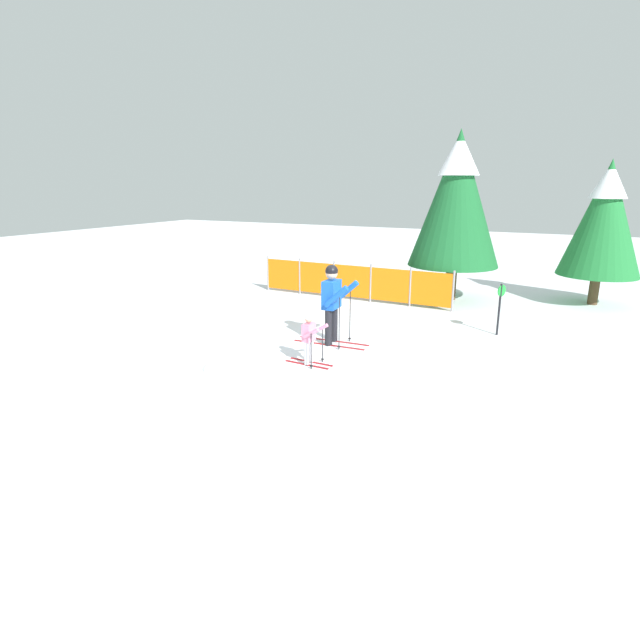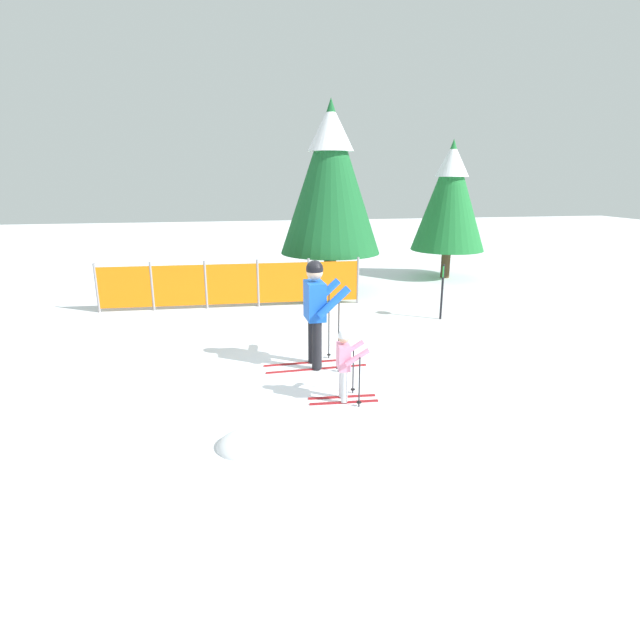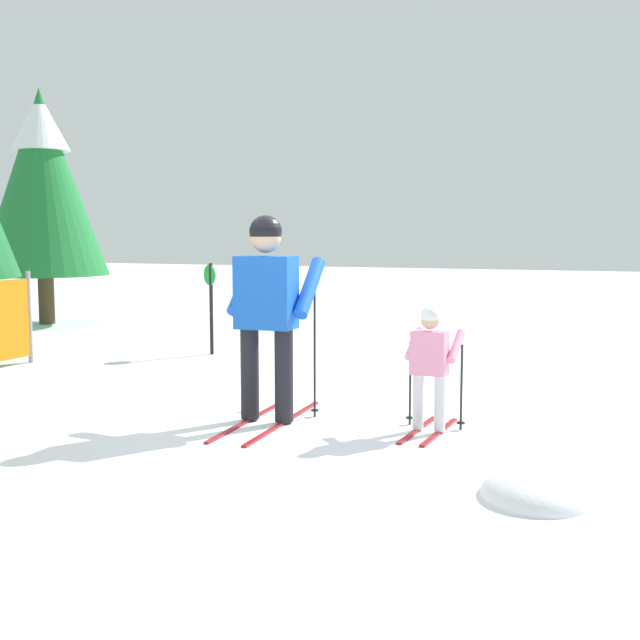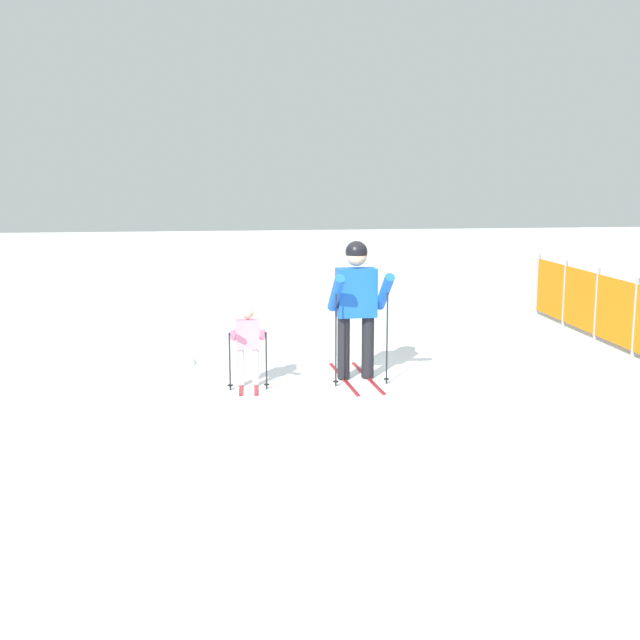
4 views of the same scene
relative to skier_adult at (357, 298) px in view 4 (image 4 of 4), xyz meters
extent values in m
plane|color=white|center=(-0.10, 0.07, -1.08)|extent=(60.00, 60.00, 0.00)
cube|color=maroon|center=(-0.03, 0.16, -1.07)|extent=(1.71, 0.11, 0.02)
cube|color=maroon|center=(-0.02, -0.16, -1.07)|extent=(1.71, 0.11, 0.02)
cylinder|color=black|center=(-0.03, 0.16, -0.66)|extent=(0.16, 0.16, 0.81)
cylinder|color=black|center=(-0.02, -0.16, -0.66)|extent=(0.16, 0.16, 0.81)
cube|color=blue|center=(-0.03, 0.00, 0.06)|extent=(0.31, 0.51, 0.63)
cylinder|color=blue|center=(0.20, 0.32, 0.10)|extent=(0.57, 0.15, 0.53)
cylinder|color=blue|center=(0.23, -0.31, 0.10)|extent=(0.57, 0.15, 0.53)
sphere|color=#D8AD8C|center=(-0.03, 0.00, 0.54)|extent=(0.27, 0.27, 0.27)
sphere|color=black|center=(-0.03, 0.00, 0.59)|extent=(0.28, 0.28, 0.28)
cylinder|color=black|center=(0.28, 0.34, -0.45)|extent=(0.02, 0.02, 1.26)
cylinder|color=black|center=(0.28, 0.34, -1.02)|extent=(0.07, 0.07, 0.01)
cylinder|color=black|center=(0.31, -0.32, -0.45)|extent=(0.02, 0.02, 1.26)
cylinder|color=black|center=(0.31, -0.32, -1.02)|extent=(0.07, 0.07, 0.01)
cube|color=maroon|center=(0.14, -1.32, -1.07)|extent=(0.99, 0.10, 0.02)
cube|color=maroon|center=(0.13, -1.51, -1.07)|extent=(0.99, 0.10, 0.02)
cylinder|color=silver|center=(0.14, -1.32, -0.83)|extent=(0.09, 0.09, 0.47)
cylinder|color=silver|center=(0.13, -1.51, -0.83)|extent=(0.09, 0.09, 0.47)
cube|color=pink|center=(0.13, -1.41, -0.41)|extent=(0.18, 0.30, 0.36)
cylinder|color=pink|center=(0.30, -1.24, -0.36)|extent=(0.36, 0.09, 0.26)
cylinder|color=pink|center=(0.28, -1.60, -0.36)|extent=(0.36, 0.09, 0.26)
sphere|color=#D8AD8C|center=(0.13, -1.41, -0.14)|extent=(0.16, 0.16, 0.16)
sphere|color=white|center=(0.13, -1.41, -0.11)|extent=(0.16, 0.16, 0.16)
cylinder|color=black|center=(0.33, -1.20, -0.72)|extent=(0.02, 0.02, 0.73)
cylinder|color=black|center=(0.33, -1.20, -1.02)|extent=(0.07, 0.07, 0.01)
cylinder|color=black|center=(0.31, -1.65, -0.72)|extent=(0.02, 0.02, 0.73)
cylinder|color=black|center=(0.31, -1.65, -1.02)|extent=(0.07, 0.07, 0.01)
cylinder|color=gray|center=(-4.45, 4.40, -0.49)|extent=(0.06, 0.06, 1.17)
cylinder|color=gray|center=(-3.20, 4.36, -0.49)|extent=(0.06, 0.06, 1.17)
cylinder|color=gray|center=(-1.94, 4.32, -0.49)|extent=(0.06, 0.06, 1.17)
cylinder|color=gray|center=(-0.69, 4.27, -0.49)|extent=(0.06, 0.06, 1.17)
cube|color=orange|center=(-3.82, 4.38, -0.49)|extent=(1.26, 0.07, 0.99)
cube|color=orange|center=(-2.57, 4.34, -0.49)|extent=(1.26, 0.07, 0.99)
cube|color=orange|center=(-1.32, 4.29, -0.49)|extent=(1.26, 0.07, 0.99)
ellipsoid|color=white|center=(-1.21, -2.45, -1.08)|extent=(0.86, 0.73, 0.34)
camera|label=1|loc=(4.53, -9.84, 2.45)|focal=28.00mm
camera|label=2|loc=(-1.40, -7.82, 2.00)|focal=28.00mm
camera|label=3|loc=(-6.31, -2.93, 0.58)|focal=45.00mm
camera|label=4|loc=(10.02, -1.94, 1.52)|focal=45.00mm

